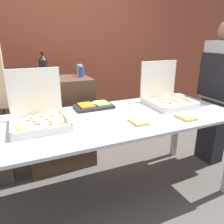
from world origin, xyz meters
name	(u,v)px	position (x,y,z in m)	size (l,w,h in m)	color
ground_plane	(112,196)	(0.00, 0.00, 0.00)	(16.00, 16.00, 0.00)	#514C47
brick_wall_behind	(65,45)	(0.00, 1.70, 1.40)	(10.00, 0.06, 2.80)	brown
buffet_table	(112,127)	(0.00, 0.00, 0.76)	(2.29, 0.93, 0.84)	#B7BABF
pizza_box_far_left	(39,115)	(-0.60, 0.10, 0.92)	(0.44, 0.46, 0.43)	white
pizza_box_far_right	(167,97)	(0.70, 0.15, 0.92)	(0.44, 0.46, 0.43)	white
paper_plate_front_center	(138,122)	(0.14, -0.22, 0.86)	(0.25, 0.25, 0.03)	white
paper_plate_front_left	(186,118)	(0.56, -0.30, 0.86)	(0.23, 0.23, 0.03)	white
veggie_tray	(94,106)	(-0.06, 0.32, 0.87)	(0.37, 0.22, 0.05)	#28282D
sideboard_podium	(59,123)	(-0.33, 0.83, 0.54)	(0.76, 0.49, 1.08)	#4C3323
soda_bottle	(43,67)	(-0.44, 0.88, 1.21)	(0.09, 0.09, 0.30)	black
soda_can_silver	(80,69)	(0.01, 1.00, 1.14)	(0.07, 0.07, 0.12)	silver
soda_can_colored	(81,71)	(-0.03, 0.83, 1.14)	(0.07, 0.07, 0.12)	#334CB2
person_server_vest	(219,88)	(1.45, 0.15, 0.95)	(0.24, 0.42, 1.69)	black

